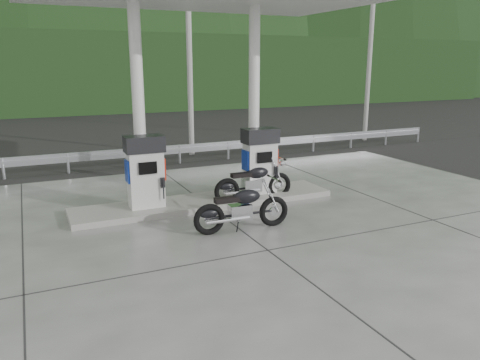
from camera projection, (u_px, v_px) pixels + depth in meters
name	position (u px, v px, depth m)	size (l,w,h in m)	color
ground	(247.00, 235.00, 10.32)	(160.00, 160.00, 0.00)	black
forecourt_apron	(247.00, 235.00, 10.32)	(18.00, 14.00, 0.02)	#62615D
pump_island	(206.00, 202.00, 12.50)	(7.00, 1.40, 0.15)	gray
gas_pump_left	(145.00, 172.00, 11.61)	(0.95, 0.55, 1.80)	silver
gas_pump_right	(260.00, 161.00, 12.91)	(0.95, 0.55, 1.80)	silver
canopy_column_left	(138.00, 106.00, 11.58)	(0.30, 0.30, 5.00)	white
canopy_column_right	(254.00, 101.00, 12.88)	(0.30, 0.30, 5.00)	white
guardrail	(153.00, 147.00, 17.20)	(26.00, 0.16, 1.42)	#A2A4AA
road	(134.00, 150.00, 20.45)	(60.00, 7.00, 0.01)	black
utility_pole_b	(189.00, 55.00, 18.54)	(0.22, 0.22, 8.00)	#9C9C96
utility_pole_c	(370.00, 57.00, 22.19)	(0.22, 0.22, 8.00)	#9C9C96
tree_band	(79.00, 73.00, 36.04)	(80.00, 6.00, 6.00)	black
forested_hills	(56.00, 92.00, 63.20)	(100.00, 40.00, 140.00)	black
motorcycle_left	(242.00, 209.00, 10.48)	(2.12, 0.67, 1.01)	black
motorcycle_right	(254.00, 183.00, 12.75)	(2.14, 0.68, 1.01)	black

